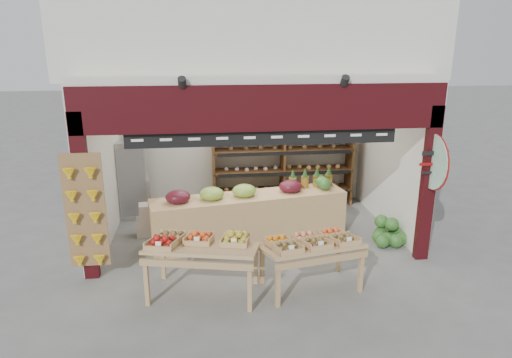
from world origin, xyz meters
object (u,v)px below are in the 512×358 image
object	(u,v)px
back_shelving	(283,156)
refrigerator	(134,178)
watermelon_pile	(389,234)
display_table_right	(312,244)
cardboard_stack	(160,222)
display_table_left	(196,245)
mid_counter	(249,216)

from	to	relation	value
back_shelving	refrigerator	distance (m)	3.28
back_shelving	watermelon_pile	bearing A→B (deg)	-55.45
refrigerator	display_table_right	world-z (taller)	refrigerator
watermelon_pile	refrigerator	bearing A→B (deg)	157.01
back_shelving	watermelon_pile	size ratio (longest dim) A/B	4.58
refrigerator	watermelon_pile	distance (m)	5.32
cardboard_stack	display_table_left	size ratio (longest dim) A/B	0.57
watermelon_pile	cardboard_stack	bearing A→B (deg)	167.03
display_table_left	display_table_right	world-z (taller)	display_table_left
refrigerator	display_table_left	distance (m)	3.63
back_shelving	display_table_left	bearing A→B (deg)	-117.89
display_table_left	display_table_right	distance (m)	1.70
cardboard_stack	display_table_left	world-z (taller)	display_table_left
mid_counter	display_table_left	xyz separation A→B (m)	(-0.96, -1.73, 0.27)
cardboard_stack	watermelon_pile	xyz separation A→B (m)	(4.26, -0.98, -0.06)
mid_counter	display_table_right	bearing A→B (deg)	-67.73
display_table_right	watermelon_pile	distance (m)	2.38
back_shelving	watermelon_pile	xyz separation A→B (m)	(1.61, -2.33, -0.98)
cardboard_stack	watermelon_pile	distance (m)	4.37
display_table_right	back_shelving	bearing A→B (deg)	86.46
refrigerator	mid_counter	bearing A→B (deg)	-40.89
display_table_right	watermelon_pile	xyz separation A→B (m)	(1.84, 1.40, -0.55)
watermelon_pile	display_table_right	bearing A→B (deg)	-142.65
mid_counter	display_table_right	xyz separation A→B (m)	(0.74, -1.81, 0.23)
refrigerator	display_table_left	world-z (taller)	refrigerator
refrigerator	display_table_right	size ratio (longest dim) A/B	1.05
mid_counter	watermelon_pile	size ratio (longest dim) A/B	5.33
watermelon_pile	back_shelving	bearing A→B (deg)	124.55
refrigerator	cardboard_stack	xyz separation A→B (m)	(0.60, -1.08, -0.59)
back_shelving	refrigerator	bearing A→B (deg)	-175.20
mid_counter	watermelon_pile	bearing A→B (deg)	-9.05
display_table_right	refrigerator	bearing A→B (deg)	131.08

